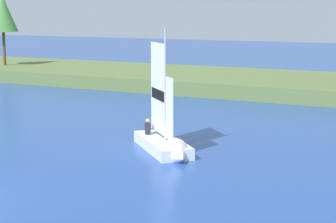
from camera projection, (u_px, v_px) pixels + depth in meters
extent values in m
cube|color=#5B703D|center=(266.00, 83.00, 44.92)|extent=(80.00, 12.15, 1.02)
cylinder|color=brown|center=(4.00, 49.00, 53.93)|extent=(0.26, 0.26, 3.07)
cone|color=#47893D|center=(2.00, 13.00, 53.38)|extent=(2.71, 2.71, 3.38)
cube|color=white|center=(162.00, 145.00, 25.51)|extent=(4.06, 3.99, 0.49)
cone|color=white|center=(179.00, 156.00, 23.50)|extent=(1.65, 1.65, 1.26)
cylinder|color=#B7B7BC|center=(165.00, 86.00, 24.67)|extent=(0.08, 0.08, 4.78)
cube|color=white|center=(158.00, 87.00, 25.66)|extent=(1.49, 1.45, 3.88)
cube|color=black|center=(158.00, 95.00, 25.71)|extent=(1.35, 1.31, 0.47)
cube|color=white|center=(169.00, 109.00, 24.29)|extent=(0.68, 0.66, 2.60)
cylinder|color=#B7B7BC|center=(158.00, 132.00, 25.99)|extent=(1.51, 1.47, 0.06)
cube|color=#26262D|center=(148.00, 129.00, 26.45)|extent=(0.34, 0.34, 0.51)
sphere|color=tan|center=(148.00, 121.00, 26.39)|extent=(0.20, 0.20, 0.20)
cube|color=#338CCC|center=(160.00, 127.00, 26.69)|extent=(0.34, 0.34, 0.58)
sphere|color=tan|center=(160.00, 118.00, 26.62)|extent=(0.20, 0.20, 0.20)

